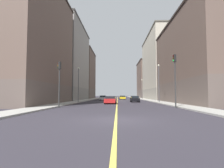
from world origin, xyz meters
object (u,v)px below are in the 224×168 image
building_left_mid (163,67)px  traffic_light_right_near (59,78)px  building_right_midblock (66,63)px  building_right_distant (81,75)px  building_left_far (149,80)px  building_left_near (200,60)px  car_white (103,98)px  car_black (135,99)px  street_lamp_left_far (142,87)px  street_lamp_right_near (78,81)px  car_yellow (122,98)px  car_red (111,100)px  street_lamp_left_near (159,79)px  traffic_light_left_near (175,73)px  building_right_corner (28,44)px

building_left_mid → traffic_light_right_near: size_ratio=4.58×
building_right_midblock → building_right_distant: 21.59m
building_left_far → building_right_midblock: bearing=-132.8°
building_left_near → car_white: 28.26m
building_left_near → car_black: building_left_near is taller
building_left_far → traffic_light_right_near: size_ratio=3.21×
building_left_near → street_lamp_left_far: (-7.27, 25.50, -3.84)m
building_left_mid → street_lamp_left_far: bearing=-170.3°
building_right_distant → street_lamp_right_near: size_ratio=2.76×
car_yellow → car_red: size_ratio=1.01×
building_left_far → street_lamp_left_near: bearing=-98.1°
building_right_midblock → car_white: size_ratio=5.23×
traffic_light_left_near → street_lamp_left_near: (1.02, 12.91, 0.40)m
building_right_midblock → street_lamp_right_near: (7.27, -15.50, -6.61)m
building_right_corner → traffic_light_left_near: (22.39, -8.11, -6.24)m
building_left_far → building_right_midblock: size_ratio=0.80×
car_red → building_left_far: bearing=73.0°
street_lamp_left_near → street_lamp_right_near: (-16.14, 2.24, -0.07)m
traffic_light_right_near → street_lamp_right_near: (-0.98, 15.15, 0.81)m
building_left_mid → building_right_midblock: 31.57m
building_right_distant → car_black: bearing=-61.5°
building_right_distant → car_white: (11.17, -21.72, -9.27)m
traffic_light_left_near → building_left_far: bearing=82.6°
traffic_light_right_near → car_white: size_ratio=1.30×
car_white → car_red: (3.02, -20.62, 0.00)m
building_right_midblock → car_yellow: (17.03, 7.62, -10.47)m
building_right_distant → car_yellow: (17.03, -13.94, -9.30)m
street_lamp_left_far → street_lamp_left_near: bearing=-90.0°
traffic_light_right_near → street_lamp_right_near: 15.20m
building_right_midblock → car_red: bearing=-55.7°
street_lamp_left_far → car_yellow: bearing=167.7°
street_lamp_right_near → street_lamp_left_far: (16.14, 21.73, -0.38)m
street_lamp_left_far → car_white: street_lamp_left_far is taller
building_left_near → traffic_light_left_near: size_ratio=3.99×
building_left_mid → traffic_light_left_near: bearing=-102.3°
traffic_light_left_near → car_white: 32.67m
building_right_corner → building_right_midblock: (-0.00, 22.54, 0.70)m
street_lamp_left_far → car_black: street_lamp_left_far is taller
street_lamp_right_near → traffic_light_left_near: bearing=-45.0°
building_left_near → building_right_corner: bearing=-173.9°
building_right_distant → street_lamp_left_far: (23.41, -15.32, -5.81)m
building_left_mid → traffic_light_left_near: size_ratio=4.00×
building_left_near → street_lamp_right_near: building_left_near is taller
traffic_light_right_near → street_lamp_right_near: bearing=93.7°
building_right_corner → traffic_light_right_near: size_ratio=3.67×
building_left_far → car_white: building_left_far is taller
car_red → building_left_near: bearing=5.3°
building_left_near → street_lamp_left_far: 26.79m
building_left_near → car_red: (-16.48, -1.52, -7.29)m
building_right_midblock → street_lamp_left_far: bearing=14.9°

